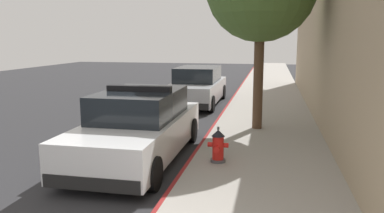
# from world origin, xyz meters

# --- Properties ---
(ground_plane) EXTENTS (33.36, 60.00, 0.20)m
(ground_plane) POSITION_xyz_m (-4.48, 10.00, -0.10)
(ground_plane) COLOR #2B2B2D
(sidewalk_pavement) EXTENTS (3.04, 60.00, 0.13)m
(sidewalk_pavement) POSITION_xyz_m (1.52, 10.00, 0.07)
(sidewalk_pavement) COLOR #9E9991
(sidewalk_pavement) RESTS_ON ground
(curb_painted_edge) EXTENTS (0.08, 60.00, 0.13)m
(curb_painted_edge) POSITION_xyz_m (-0.04, 10.00, 0.07)
(curb_painted_edge) COLOR maroon
(curb_painted_edge) RESTS_ON ground
(police_cruiser) EXTENTS (1.94, 4.84, 1.68)m
(police_cruiser) POSITION_xyz_m (-1.27, 5.10, 0.74)
(police_cruiser) COLOR white
(police_cruiser) RESTS_ON ground
(parked_car_silver_ahead) EXTENTS (1.94, 4.84, 1.56)m
(parked_car_silver_ahead) POSITION_xyz_m (-1.41, 12.77, 0.74)
(parked_car_silver_ahead) COLOR #B2B5BA
(parked_car_silver_ahead) RESTS_ON ground
(fire_hydrant) EXTENTS (0.44, 0.40, 0.76)m
(fire_hydrant) POSITION_xyz_m (0.57, 4.83, 0.48)
(fire_hydrant) COLOR #4C4C51
(fire_hydrant) RESTS_ON sidewalk_pavement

